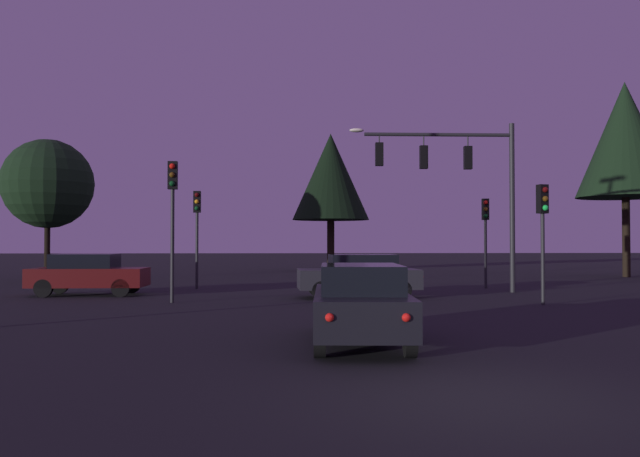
{
  "coord_description": "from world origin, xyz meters",
  "views": [
    {
      "loc": [
        -2.38,
        -7.83,
        1.94
      ],
      "look_at": [
        -1.05,
        18.04,
        2.51
      ],
      "focal_mm": 35.72,
      "sensor_mm": 36.0,
      "label": 1
    }
  ],
  "objects": [
    {
      "name": "ground_plane",
      "position": [
        0.0,
        24.5,
        0.0
      ],
      "size": [
        168.0,
        168.0,
        0.0
      ],
      "primitive_type": "plane",
      "color": "black",
      "rests_on": "ground"
    },
    {
      "name": "traffic_signal_mast_arm",
      "position": [
        4.33,
        16.57,
        4.68
      ],
      "size": [
        6.47,
        0.4,
        6.6
      ],
      "color": "#232326",
      "rests_on": "ground"
    },
    {
      "name": "traffic_light_corner_left",
      "position": [
        6.01,
        18.67,
        2.71
      ],
      "size": [
        0.34,
        0.37,
        3.8
      ],
      "color": "#232326",
      "rests_on": "ground"
    },
    {
      "name": "traffic_light_corner_right",
      "position": [
        -6.16,
        19.01,
        2.91
      ],
      "size": [
        0.31,
        0.35,
        4.1
      ],
      "color": "#232326",
      "rests_on": "ground"
    },
    {
      "name": "traffic_light_median",
      "position": [
        5.56,
        11.52,
        2.67
      ],
      "size": [
        0.36,
        0.38,
        3.74
      ],
      "color": "#232326",
      "rests_on": "ground"
    },
    {
      "name": "traffic_light_far_side",
      "position": [
        -6.08,
        12.88,
        3.22
      ],
      "size": [
        0.31,
        0.36,
        4.56
      ],
      "color": "#232326",
      "rests_on": "ground"
    },
    {
      "name": "car_nearside_lane",
      "position": [
        -0.98,
        4.27,
        0.79
      ],
      "size": [
        1.99,
        4.53,
        1.52
      ],
      "color": "black",
      "rests_on": "ground"
    },
    {
      "name": "car_crossing_left",
      "position": [
        0.16,
        14.46,
        0.8
      ],
      "size": [
        4.36,
        2.03,
        1.52
      ],
      "color": "#232328",
      "rests_on": "ground"
    },
    {
      "name": "car_crossing_right",
      "position": [
        -9.69,
        15.99,
        0.8
      ],
      "size": [
        4.17,
        1.92,
        1.52
      ],
      "color": "#4C0F0F",
      "rests_on": "ground"
    },
    {
      "name": "tree_behind_sign",
      "position": [
        0.63,
        36.12,
        6.49
      ],
      "size": [
        5.32,
        5.32,
        9.52
      ],
      "color": "black",
      "rests_on": "ground"
    },
    {
      "name": "tree_left_far",
      "position": [
        -14.68,
        25.44,
        4.95
      ],
      "size": [
        4.58,
        4.58,
        7.25
      ],
      "color": "black",
      "rests_on": "ground"
    },
    {
      "name": "tree_center_horizon",
      "position": [
        16.7,
        27.02,
        7.75
      ],
      "size": [
        5.37,
        5.37,
        11.05
      ],
      "color": "black",
      "rests_on": "ground"
    }
  ]
}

